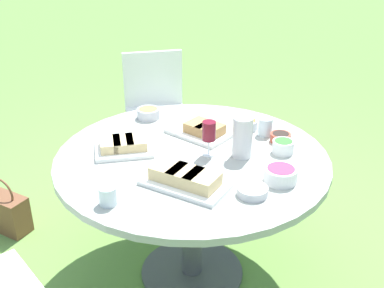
% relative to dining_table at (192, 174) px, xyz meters
% --- Properties ---
extents(ground_plane, '(40.00, 40.00, 0.00)m').
position_rel_dining_table_xyz_m(ground_plane, '(0.00, 0.00, -0.63)').
color(ground_plane, '#668E42').
extents(dining_table, '(1.34, 1.34, 0.74)m').
position_rel_dining_table_xyz_m(dining_table, '(0.00, 0.00, 0.00)').
color(dining_table, '#4C4C51').
rests_on(dining_table, ground_plane).
extents(chair_near_left, '(0.61, 0.61, 0.89)m').
position_rel_dining_table_xyz_m(chair_near_left, '(0.84, -0.94, -0.11)').
color(chair_near_left, white).
rests_on(chair_near_left, ground_plane).
extents(water_pitcher, '(0.10, 0.09, 0.20)m').
position_rel_dining_table_xyz_m(water_pitcher, '(-0.22, -0.11, 0.21)').
color(water_pitcher, silver).
rests_on(water_pitcher, dining_table).
extents(wine_glass, '(0.07, 0.07, 0.18)m').
position_rel_dining_table_xyz_m(wine_glass, '(-0.07, -0.04, 0.23)').
color(wine_glass, silver).
rests_on(wine_glass, dining_table).
extents(platter_bread_main, '(0.36, 0.26, 0.07)m').
position_rel_dining_table_xyz_m(platter_bread_main, '(0.07, -0.22, 0.14)').
color(platter_bread_main, white).
rests_on(platter_bread_main, dining_table).
extents(platter_charcuterie, '(0.38, 0.20, 0.08)m').
position_rel_dining_table_xyz_m(platter_charcuterie, '(-0.12, 0.27, 0.15)').
color(platter_charcuterie, white).
rests_on(platter_charcuterie, dining_table).
extents(platter_sandwich_side, '(0.36, 0.35, 0.07)m').
position_rel_dining_table_xyz_m(platter_sandwich_side, '(0.32, 0.13, 0.14)').
color(platter_sandwich_side, white).
rests_on(platter_sandwich_side, dining_table).
extents(bowl_fries, '(0.13, 0.13, 0.06)m').
position_rel_dining_table_xyz_m(bowl_fries, '(0.44, -0.27, 0.14)').
color(bowl_fries, silver).
rests_on(bowl_fries, dining_table).
extents(bowl_salad, '(0.11, 0.11, 0.06)m').
position_rel_dining_table_xyz_m(bowl_salad, '(-0.38, -0.25, 0.15)').
color(bowl_salad, white).
rests_on(bowl_salad, dining_table).
extents(bowl_olives, '(0.10, 0.10, 0.05)m').
position_rel_dining_table_xyz_m(bowl_olives, '(-0.32, -0.35, 0.14)').
color(bowl_olives, '#B74733').
rests_on(bowl_olives, dining_table).
extents(bowl_dip_red, '(0.15, 0.15, 0.07)m').
position_rel_dining_table_xyz_m(bowl_dip_red, '(-0.46, 0.02, 0.15)').
color(bowl_dip_red, white).
rests_on(bowl_dip_red, dining_table).
extents(bowl_dip_cream, '(0.13, 0.13, 0.04)m').
position_rel_dining_table_xyz_m(bowl_dip_cream, '(-0.40, 0.19, 0.13)').
color(bowl_dip_cream, silver).
rests_on(bowl_dip_cream, dining_table).
extents(bowl_roasted_veg, '(0.12, 0.12, 0.05)m').
position_rel_dining_table_xyz_m(bowl_roasted_veg, '(-0.10, -0.42, 0.14)').
color(bowl_roasted_veg, silver).
rests_on(bowl_roasted_veg, dining_table).
extents(cup_water_near, '(0.07, 0.07, 0.08)m').
position_rel_dining_table_xyz_m(cup_water_near, '(0.08, 0.54, 0.15)').
color(cup_water_near, silver).
rests_on(cup_water_near, dining_table).
extents(cup_water_far, '(0.08, 0.08, 0.10)m').
position_rel_dining_table_xyz_m(cup_water_far, '(-0.22, -0.39, 0.16)').
color(cup_water_far, silver).
rests_on(cup_water_far, dining_table).
extents(handbag, '(0.30, 0.14, 0.37)m').
position_rel_dining_table_xyz_m(handbag, '(1.21, 0.22, -0.51)').
color(handbag, brown).
rests_on(handbag, ground_plane).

